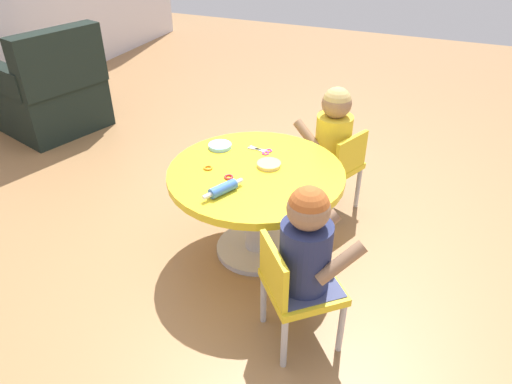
{
  "coord_description": "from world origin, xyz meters",
  "views": [
    {
      "loc": [
        -1.89,
        -0.79,
        1.71
      ],
      "look_at": [
        0.0,
        0.0,
        0.39
      ],
      "focal_mm": 33.04,
      "sensor_mm": 36.0,
      "label": 1
    }
  ],
  "objects_px": {
    "craft_table": "(256,191)",
    "child_chair_left": "(295,287)",
    "rolling_pin": "(223,189)",
    "seated_child_left": "(307,243)",
    "armchair_dark": "(52,93)",
    "seated_child_right": "(333,130)",
    "child_chair_right": "(335,166)",
    "craft_scissors": "(263,151)"
  },
  "relations": [
    {
      "from": "craft_table",
      "to": "child_chair_left",
      "type": "bearing_deg",
      "value": -142.22
    },
    {
      "from": "rolling_pin",
      "to": "child_chair_left",
      "type": "bearing_deg",
      "value": -118.75
    },
    {
      "from": "craft_table",
      "to": "rolling_pin",
      "type": "height_order",
      "value": "rolling_pin"
    },
    {
      "from": "seated_child_left",
      "to": "rolling_pin",
      "type": "bearing_deg",
      "value": 65.34
    },
    {
      "from": "child_chair_left",
      "to": "armchair_dark",
      "type": "relative_size",
      "value": 0.6
    },
    {
      "from": "child_chair_left",
      "to": "seated_child_left",
      "type": "relative_size",
      "value": 1.05
    },
    {
      "from": "seated_child_left",
      "to": "seated_child_right",
      "type": "bearing_deg",
      "value": 9.19
    },
    {
      "from": "craft_table",
      "to": "seated_child_right",
      "type": "height_order",
      "value": "seated_child_right"
    },
    {
      "from": "child_chair_left",
      "to": "child_chair_right",
      "type": "xyz_separation_m",
      "value": [
        1.06,
        0.1,
        0.0
      ]
    },
    {
      "from": "craft_table",
      "to": "child_chair_left",
      "type": "height_order",
      "value": "child_chair_left"
    },
    {
      "from": "child_chair_left",
      "to": "armchair_dark",
      "type": "height_order",
      "value": "armchair_dark"
    },
    {
      "from": "seated_child_right",
      "to": "rolling_pin",
      "type": "relative_size",
      "value": 2.34
    },
    {
      "from": "seated_child_left",
      "to": "rolling_pin",
      "type": "height_order",
      "value": "seated_child_left"
    },
    {
      "from": "child_chair_right",
      "to": "armchair_dark",
      "type": "relative_size",
      "value": 0.6
    },
    {
      "from": "child_chair_right",
      "to": "rolling_pin",
      "type": "distance_m",
      "value": 0.92
    },
    {
      "from": "rolling_pin",
      "to": "craft_scissors",
      "type": "distance_m",
      "value": 0.46
    },
    {
      "from": "craft_table",
      "to": "seated_child_right",
      "type": "xyz_separation_m",
      "value": [
        0.58,
        -0.25,
        0.14
      ]
    },
    {
      "from": "seated_child_right",
      "to": "armchair_dark",
      "type": "relative_size",
      "value": 0.58
    },
    {
      "from": "seated_child_left",
      "to": "craft_table",
      "type": "bearing_deg",
      "value": 41.41
    },
    {
      "from": "armchair_dark",
      "to": "rolling_pin",
      "type": "height_order",
      "value": "armchair_dark"
    },
    {
      "from": "seated_child_right",
      "to": "craft_scissors",
      "type": "xyz_separation_m",
      "value": [
        -0.37,
        0.29,
        -0.01
      ]
    },
    {
      "from": "seated_child_left",
      "to": "child_chair_left",
      "type": "bearing_deg",
      "value": 130.94
    },
    {
      "from": "armchair_dark",
      "to": "seated_child_left",
      "type": "bearing_deg",
      "value": -117.04
    },
    {
      "from": "armchair_dark",
      "to": "seated_child_right",
      "type": "bearing_deg",
      "value": -96.17
    },
    {
      "from": "child_chair_right",
      "to": "armchair_dark",
      "type": "distance_m",
      "value": 2.45
    },
    {
      "from": "armchair_dark",
      "to": "craft_scissors",
      "type": "distance_m",
      "value": 2.21
    },
    {
      "from": "craft_table",
      "to": "rolling_pin",
      "type": "xyz_separation_m",
      "value": [
        -0.25,
        0.06,
        0.15
      ]
    },
    {
      "from": "seated_child_right",
      "to": "rolling_pin",
      "type": "height_order",
      "value": "seated_child_right"
    },
    {
      "from": "craft_table",
      "to": "seated_child_left",
      "type": "xyz_separation_m",
      "value": [
        -0.47,
        -0.42,
        0.14
      ]
    },
    {
      "from": "seated_child_right",
      "to": "rolling_pin",
      "type": "distance_m",
      "value": 0.89
    },
    {
      "from": "rolling_pin",
      "to": "child_chair_right",
      "type": "bearing_deg",
      "value": -22.84
    },
    {
      "from": "child_chair_left",
      "to": "armchair_dark",
      "type": "xyz_separation_m",
      "value": [
        1.34,
        2.53,
        0.0
      ]
    },
    {
      "from": "seated_child_right",
      "to": "child_chair_left",
      "type": "bearing_deg",
      "value": -172.6
    },
    {
      "from": "seated_child_left",
      "to": "child_chair_right",
      "type": "distance_m",
      "value": 1.07
    },
    {
      "from": "seated_child_left",
      "to": "child_chair_right",
      "type": "height_order",
      "value": "seated_child_left"
    },
    {
      "from": "child_chair_left",
      "to": "seated_child_right",
      "type": "relative_size",
      "value": 1.05
    },
    {
      "from": "rolling_pin",
      "to": "seated_child_left",
      "type": "bearing_deg",
      "value": -114.66
    },
    {
      "from": "child_chair_left",
      "to": "seated_child_right",
      "type": "height_order",
      "value": "seated_child_right"
    },
    {
      "from": "armchair_dark",
      "to": "craft_scissors",
      "type": "bearing_deg",
      "value": -106.75
    },
    {
      "from": "craft_table",
      "to": "craft_scissors",
      "type": "xyz_separation_m",
      "value": [
        0.2,
        0.04,
        0.12
      ]
    },
    {
      "from": "rolling_pin",
      "to": "seated_child_right",
      "type": "bearing_deg",
      "value": -20.26
    },
    {
      "from": "seated_child_left",
      "to": "armchair_dark",
      "type": "xyz_separation_m",
      "value": [
        1.31,
        2.56,
        -0.22
      ]
    }
  ]
}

